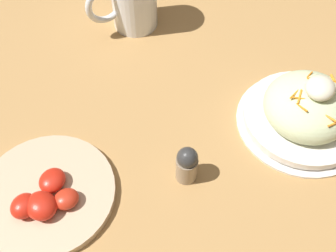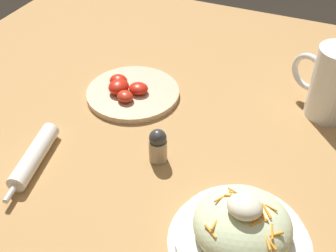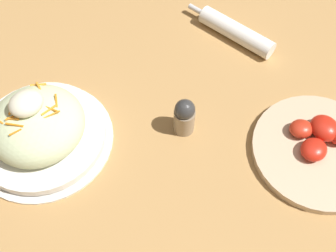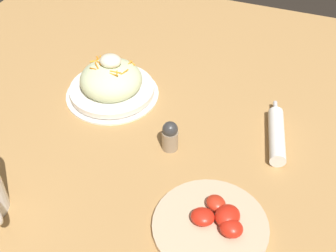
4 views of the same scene
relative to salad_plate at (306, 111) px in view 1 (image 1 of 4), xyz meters
The scene contains 4 objects.
ground_plane 0.21m from the salad_plate, 38.70° to the right, with size 1.43×1.43×0.00m, color #B2844C.
salad_plate is the anchor object (origin of this frame).
tomato_plate 0.45m from the salad_plate, 40.33° to the right, with size 0.21×0.21×0.04m.
salt_shaker 0.23m from the salad_plate, 32.00° to the right, with size 0.03×0.03×0.07m.
Camera 1 is at (0.34, 0.15, 0.59)m, focal length 44.53 mm.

